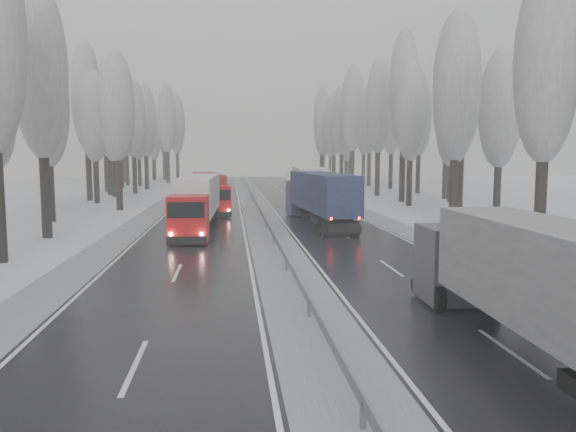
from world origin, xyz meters
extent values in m
plane|color=white|center=(0.00, 0.00, 0.00)|extent=(260.00, 260.00, 0.00)
cube|color=black|center=(5.25, 30.00, 0.01)|extent=(7.50, 200.00, 0.03)
cube|color=black|center=(-5.25, 30.00, 0.01)|extent=(7.50, 200.00, 0.03)
cube|color=#9C9FA3|center=(0.00, 30.00, 0.02)|extent=(3.00, 200.00, 0.04)
cube|color=#9C9FA3|center=(10.20, 30.00, 0.02)|extent=(2.40, 200.00, 0.04)
cube|color=#9C9FA3|center=(-10.20, 30.00, 0.02)|extent=(2.40, 200.00, 0.04)
cube|color=slate|center=(0.00, 30.00, 0.60)|extent=(0.06, 200.00, 0.32)
cube|color=slate|center=(0.00, -4.00, 0.30)|extent=(0.12, 0.12, 0.60)
cube|color=slate|center=(0.00, 28.00, 0.30)|extent=(0.12, 0.12, 0.60)
cube|color=slate|center=(0.00, 60.00, 0.30)|extent=(0.12, 0.12, 0.60)
cylinder|color=black|center=(15.04, 15.67, 2.80)|extent=(0.68, 0.68, 5.60)
ellipsoid|color=gray|center=(15.04, 15.67, 10.80)|extent=(3.60, 3.60, 11.45)
cylinder|color=black|center=(14.51, 27.03, 2.81)|extent=(0.68, 0.68, 5.62)
ellipsoid|color=gray|center=(14.51, 27.03, 10.84)|extent=(3.60, 3.60, 11.48)
cylinder|color=black|center=(20.02, 31.03, 2.47)|extent=(0.64, 0.64, 4.94)
ellipsoid|color=gray|center=(20.02, 31.03, 9.53)|extent=(3.60, 3.60, 10.09)
cylinder|color=black|center=(17.90, 35.17, 2.66)|extent=(0.66, 0.66, 5.32)
ellipsoid|color=gray|center=(17.90, 35.17, 10.27)|extent=(3.60, 3.60, 10.88)
cylinder|color=black|center=(20.12, 39.17, 3.16)|extent=(0.72, 0.72, 6.31)
ellipsoid|color=gray|center=(20.12, 39.17, 12.17)|extent=(3.60, 3.60, 12.90)
cylinder|color=black|center=(17.02, 45.60, 2.69)|extent=(0.67, 0.67, 5.38)
ellipsoid|color=gray|center=(17.02, 45.60, 10.37)|extent=(3.60, 3.60, 10.98)
cylinder|color=black|center=(23.31, 49.60, 2.30)|extent=(0.62, 0.62, 4.59)
ellipsoid|color=gray|center=(23.31, 49.60, 8.86)|extent=(3.60, 3.60, 9.39)
cylinder|color=black|center=(17.90, 51.02, 3.47)|extent=(0.76, 0.76, 6.95)
ellipsoid|color=gray|center=(17.90, 51.02, 13.40)|extent=(3.60, 3.60, 14.19)
cylinder|color=black|center=(24.81, 55.02, 3.30)|extent=(0.74, 0.74, 6.59)
ellipsoid|color=gray|center=(24.81, 55.02, 12.71)|extent=(3.60, 3.60, 13.46)
cylinder|color=black|center=(17.56, 61.27, 3.18)|extent=(0.72, 0.72, 6.37)
ellipsoid|color=gray|center=(17.56, 61.27, 12.28)|extent=(3.60, 3.60, 13.01)
cylinder|color=black|center=(24.72, 65.27, 2.99)|extent=(0.70, 0.70, 5.97)
ellipsoid|color=gray|center=(24.72, 65.27, 11.52)|extent=(3.60, 3.60, 12.20)
cylinder|color=black|center=(16.34, 71.95, 3.33)|extent=(0.74, 0.74, 6.65)
ellipsoid|color=gray|center=(16.34, 71.95, 12.83)|extent=(3.60, 3.60, 13.59)
cylinder|color=black|center=(23.71, 75.95, 3.07)|extent=(0.71, 0.71, 6.14)
ellipsoid|color=gray|center=(23.71, 75.95, 11.84)|extent=(3.60, 3.60, 12.54)
cylinder|color=black|center=(16.56, 81.70, 3.03)|extent=(0.71, 0.71, 6.05)
ellipsoid|color=gray|center=(16.56, 81.70, 11.68)|extent=(3.60, 3.60, 12.37)
cylinder|color=black|center=(22.48, 85.70, 3.15)|extent=(0.72, 0.72, 6.30)
ellipsoid|color=gray|center=(22.48, 85.70, 12.15)|extent=(3.60, 3.60, 12.87)
cylinder|color=black|center=(16.63, 89.21, 2.94)|extent=(0.70, 0.70, 5.88)
ellipsoid|color=gray|center=(16.63, 89.21, 11.33)|extent=(3.60, 3.60, 12.00)
cylinder|color=black|center=(19.77, 93.21, 2.43)|extent=(0.64, 0.64, 4.86)
ellipsoid|color=gray|center=(19.77, 93.21, 9.37)|extent=(3.60, 3.60, 9.92)
cylinder|color=black|center=(15.73, 96.32, 2.99)|extent=(0.70, 0.70, 5.98)
ellipsoid|color=gray|center=(15.73, 96.32, 11.53)|extent=(3.60, 3.60, 12.21)
cylinder|color=black|center=(24.94, 100.32, 3.09)|extent=(0.71, 0.71, 6.19)
ellipsoid|color=gray|center=(24.94, 100.32, 11.93)|extent=(3.60, 3.60, 12.64)
cylinder|color=black|center=(17.04, 106.16, 3.43)|extent=(0.75, 0.75, 6.86)
ellipsoid|color=gray|center=(17.04, 106.16, 13.22)|extent=(3.60, 3.60, 14.01)
cylinder|color=black|center=(24.02, 110.16, 2.77)|extent=(0.68, 0.68, 5.55)
ellipsoid|color=gray|center=(24.02, 110.16, 10.70)|extent=(3.60, 3.60, 11.33)
cylinder|color=black|center=(18.73, 116.73, 3.05)|extent=(0.71, 0.71, 6.09)
ellipsoid|color=gray|center=(18.73, 116.73, 11.75)|extent=(3.60, 3.60, 12.45)
cylinder|color=black|center=(21.55, 120.73, 2.74)|extent=(0.67, 0.67, 5.49)
ellipsoid|color=gray|center=(21.55, 120.73, 10.58)|extent=(3.60, 3.60, 11.21)
cylinder|color=black|center=(-15.13, 24.57, 2.92)|extent=(0.69, 0.69, 5.83)
ellipsoid|color=gray|center=(-15.13, 24.57, 11.25)|extent=(3.60, 3.60, 11.92)
cylinder|color=black|center=(-17.75, 34.20, 2.52)|extent=(0.65, 0.65, 5.03)
ellipsoid|color=gray|center=(-17.75, 34.20, 9.70)|extent=(3.60, 3.60, 10.28)
cylinder|color=black|center=(-13.94, 43.73, 2.72)|extent=(0.67, 0.67, 5.44)
ellipsoid|color=gray|center=(-13.94, 43.73, 10.49)|extent=(3.60, 3.60, 11.11)
cylinder|color=black|center=(-21.85, 47.73, 2.86)|extent=(0.69, 0.69, 5.72)
ellipsoid|color=gray|center=(-21.85, 47.73, 11.04)|extent=(3.60, 3.60, 11.69)
cylinder|color=black|center=(-18.26, 52.71, 2.61)|extent=(0.66, 0.66, 5.23)
ellipsoid|color=gray|center=(-18.26, 52.71, 10.08)|extent=(3.60, 3.60, 10.68)
cylinder|color=black|center=(-20.05, 56.71, 3.30)|extent=(0.74, 0.74, 6.60)
ellipsoid|color=gray|center=(-20.05, 56.71, 12.74)|extent=(3.60, 3.60, 13.49)
cylinder|color=black|center=(-18.16, 62.35, 2.58)|extent=(0.65, 0.65, 5.16)
ellipsoid|color=gray|center=(-18.16, 62.35, 9.95)|extent=(3.60, 3.60, 10.54)
cylinder|color=black|center=(-19.54, 66.35, 2.90)|extent=(0.69, 0.69, 5.79)
ellipsoid|color=gray|center=(-19.54, 66.35, 11.18)|extent=(3.60, 3.60, 11.84)
cylinder|color=black|center=(-16.58, 69.11, 2.82)|extent=(0.68, 0.68, 5.64)
ellipsoid|color=gray|center=(-16.58, 69.11, 10.89)|extent=(3.60, 3.60, 11.53)
cylinder|color=black|center=(-21.42, 73.11, 3.28)|extent=(0.73, 0.73, 6.56)
ellipsoid|color=gray|center=(-21.42, 73.11, 12.65)|extent=(3.60, 3.60, 13.40)
cylinder|color=black|center=(-16.33, 79.19, 2.90)|extent=(0.69, 0.69, 5.79)
ellipsoid|color=gray|center=(-16.33, 79.19, 11.17)|extent=(3.60, 3.60, 11.84)
cylinder|color=black|center=(-21.09, 83.19, 3.32)|extent=(0.74, 0.74, 6.65)
ellipsoid|color=gray|center=(-21.09, 83.19, 12.82)|extent=(3.60, 3.60, 13.58)
cylinder|color=black|center=(-18.93, 88.54, 2.56)|extent=(0.65, 0.65, 5.12)
ellipsoid|color=gray|center=(-18.93, 88.54, 9.88)|extent=(3.60, 3.60, 10.46)
cylinder|color=black|center=(-21.82, 92.54, 2.92)|extent=(0.69, 0.69, 5.84)
ellipsoid|color=gray|center=(-21.82, 92.54, 11.26)|extent=(3.60, 3.60, 11.92)
cylinder|color=black|center=(-15.07, 99.33, 3.34)|extent=(0.74, 0.74, 6.67)
ellipsoid|color=gray|center=(-15.07, 99.33, 12.87)|extent=(3.60, 3.60, 13.63)
cylinder|color=black|center=(-24.20, 103.33, 3.15)|extent=(0.72, 0.72, 6.31)
ellipsoid|color=gray|center=(-24.20, 103.33, 12.16)|extent=(3.60, 3.60, 12.88)
cylinder|color=black|center=(-14.05, 108.72, 3.14)|extent=(0.72, 0.72, 6.29)
ellipsoid|color=gray|center=(-14.05, 108.72, 12.12)|extent=(3.60, 3.60, 12.84)
cylinder|color=black|center=(-19.66, 112.72, 2.43)|extent=(0.64, 0.64, 4.86)
ellipsoid|color=gray|center=(-19.66, 112.72, 9.36)|extent=(3.60, 3.60, 9.92)
cylinder|color=black|center=(-17.56, 115.31, 3.31)|extent=(0.74, 0.74, 6.63)
ellipsoid|color=gray|center=(-17.56, 115.31, 12.78)|extent=(3.60, 3.60, 13.54)
cylinder|color=black|center=(-20.33, 119.31, 2.89)|extent=(0.69, 0.69, 5.79)
ellipsoid|color=gray|center=(-20.33, 119.31, 11.16)|extent=(3.60, 3.60, 11.82)
cube|color=#4A4A4F|center=(5.70, 4.96, 1.55)|extent=(2.39, 2.48, 2.82)
cube|color=black|center=(5.72, 6.13, 2.21)|extent=(2.16, 0.13, 0.94)
cube|color=black|center=(5.72, 6.23, 0.42)|extent=(2.35, 0.18, 0.47)
cube|color=slate|center=(5.57, -2.36, 2.54)|extent=(2.61, 12.25, 2.63)
cylinder|color=black|center=(4.70, 4.23, 0.49)|extent=(0.35, 0.98, 0.98)
cylinder|color=black|center=(6.67, 4.19, 0.49)|extent=(0.35, 0.98, 0.98)
sphere|color=white|center=(4.83, 6.27, 0.80)|extent=(0.21, 0.21, 0.21)
sphere|color=white|center=(6.61, 6.24, 0.80)|extent=(0.21, 0.21, 0.21)
cube|color=#1E204B|center=(3.86, 36.58, 1.69)|extent=(2.76, 2.86, 3.08)
cube|color=black|center=(3.77, 37.86, 2.41)|extent=(2.36, 0.28, 1.03)
cube|color=black|center=(3.76, 37.96, 0.46)|extent=(2.57, 0.35, 0.51)
cube|color=#141437|center=(4.47, 28.60, 2.77)|extent=(3.63, 13.50, 2.87)
cube|color=black|center=(4.99, 21.90, 0.56)|extent=(2.36, 0.30, 0.46)
cube|color=black|center=(4.75, 24.92, 0.77)|extent=(2.68, 5.80, 0.46)
cube|color=black|center=(4.94, 22.47, 0.36)|extent=(2.36, 0.24, 0.62)
cylinder|color=black|center=(2.85, 35.68, 0.53)|extent=(0.44, 1.09, 1.07)
cylinder|color=black|center=(5.00, 35.85, 0.53)|extent=(0.44, 1.09, 1.07)
cylinder|color=black|center=(3.71, 24.43, 0.53)|extent=(0.44, 1.09, 1.07)
cylinder|color=black|center=(5.86, 24.59, 0.53)|extent=(0.44, 1.09, 1.07)
cylinder|color=black|center=(3.81, 23.10, 0.53)|extent=(0.44, 1.09, 1.07)
cylinder|color=black|center=(5.96, 23.26, 0.53)|extent=(0.44, 1.09, 1.07)
sphere|color=#FF0C05|center=(4.02, 21.76, 1.38)|extent=(0.21, 0.21, 0.21)
sphere|color=#FF0C05|center=(5.96, 21.91, 1.38)|extent=(0.21, 0.21, 0.21)
sphere|color=white|center=(2.78, 37.92, 0.87)|extent=(0.23, 0.23, 0.23)
sphere|color=white|center=(4.73, 38.07, 0.87)|extent=(0.23, 0.23, 0.23)
cube|color=#A39C91|center=(5.75, 49.65, 1.76)|extent=(2.84, 2.94, 3.20)
cube|color=black|center=(5.84, 50.98, 2.51)|extent=(2.46, 0.27, 1.07)
cube|color=black|center=(5.85, 51.09, 0.48)|extent=(2.67, 0.33, 0.53)
cube|color=#BAB3A7|center=(5.21, 41.34, 2.88)|extent=(3.62, 14.03, 2.99)
cube|color=black|center=(4.76, 34.36, 0.59)|extent=(2.46, 0.29, 0.48)
cube|color=black|center=(4.97, 37.50, 0.80)|extent=(2.72, 6.01, 0.48)
cube|color=black|center=(4.80, 34.94, 0.37)|extent=(2.46, 0.22, 0.64)
cylinder|color=black|center=(4.58, 48.87, 0.56)|extent=(0.44, 1.13, 1.11)
cylinder|color=black|center=(6.82, 48.73, 0.56)|extent=(0.44, 1.13, 1.11)
cylinder|color=black|center=(3.82, 37.15, 0.56)|extent=(0.44, 1.13, 1.11)
cylinder|color=black|center=(6.06, 37.00, 0.56)|extent=(0.44, 1.13, 1.11)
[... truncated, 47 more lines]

